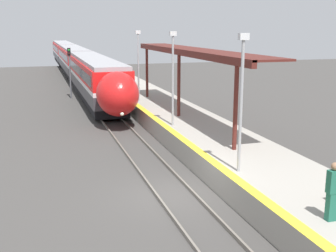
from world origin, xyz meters
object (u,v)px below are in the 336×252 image
object	(u,v)px
railway_signal	(70,68)
lamppost_mid	(173,72)
train	(74,60)
lamppost_near	(241,94)
person_waiting	(333,191)
lamppost_far	(138,61)

from	to	relation	value
railway_signal	lamppost_mid	size ratio (longest dim) A/B	0.90
train	lamppost_mid	bearing A→B (deg)	-86.29
train	lamppost_near	distance (m)	43.22
person_waiting	lamppost_mid	size ratio (longest dim) A/B	0.33
train	lamppost_mid	distance (m)	35.11
railway_signal	lamppost_near	distance (m)	25.97
train	railway_signal	xyz separation A→B (m)	(-1.93, -17.51, 0.59)
railway_signal	lamppost_near	xyz separation A→B (m)	(4.19, -25.61, 1.20)
lamppost_mid	train	bearing A→B (deg)	93.71
lamppost_near	train	bearing A→B (deg)	93.01
person_waiting	railway_signal	distance (m)	30.56
train	lamppost_near	size ratio (longest dim) A/B	12.60
person_waiting	railway_signal	xyz separation A→B (m)	(-4.78, 30.17, 0.86)
lamppost_near	lamppost_mid	xyz separation A→B (m)	(0.00, 8.13, 0.00)
lamppost_near	lamppost_far	xyz separation A→B (m)	(0.00, 16.26, 0.00)
person_waiting	railway_signal	size ratio (longest dim) A/B	0.37
person_waiting	lamppost_near	xyz separation A→B (m)	(-0.59, 4.57, 2.06)
person_waiting	railway_signal	bearing A→B (deg)	99.01
lamppost_far	person_waiting	bearing A→B (deg)	-88.38
railway_signal	lamppost_near	size ratio (longest dim) A/B	0.90
railway_signal	lamppost_far	xyz separation A→B (m)	(4.19, -9.35, 1.20)
train	lamppost_mid	world-z (taller)	lamppost_mid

